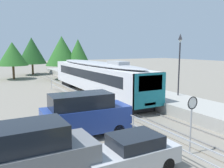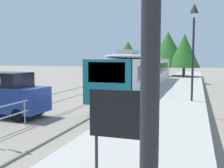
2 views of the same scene
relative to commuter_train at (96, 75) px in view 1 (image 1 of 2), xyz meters
The scene contains 14 objects.
ground_plane 4.26m from the commuter_train, 144.48° to the right, with size 160.00×160.00×0.00m, color gray.
track_rails 3.01m from the commuter_train, 90.00° to the right, with size 3.20×60.00×0.14m.
commuter_train is the anchor object (origin of this frame).
station_platform 4.25m from the commuter_train, 33.38° to the right, with size 3.90×60.00×0.90m, color #A8A59E.
platform_lamp_mid_platform 9.16m from the commuter_train, 59.66° to the right, with size 0.34×0.34×5.35m.
speed_limit_sign 15.50m from the commuter_train, 98.15° to the right, with size 0.61×0.10×2.81m.
carpark_fence 12.64m from the commuter_train, 105.21° to the right, with size 0.06×36.06×1.25m.
parked_hatchback_silver 16.35m from the commuter_train, 109.90° to the right, with size 4.00×1.77×1.53m.
parked_van_grey 17.84m from the commuter_train, 122.84° to the right, with size 4.90×1.95×2.51m.
parked_van_blue 12.20m from the commuter_train, 117.80° to the right, with size 4.98×2.17×2.51m.
tree_behind_carpark 14.61m from the commuter_train, 87.21° to the left, with size 5.20×5.20×6.97m.
tree_behind_station_far 19.90m from the commuter_train, 108.12° to the left, with size 4.81×4.81×6.06m.
tree_distant_left 13.65m from the commuter_train, 77.29° to the left, with size 4.16×4.16×6.51m.
tree_distant_centre 24.44m from the commuter_train, 95.07° to the left, with size 5.33×5.33×7.08m.
Camera 1 is at (-10.59, 1.16, 4.97)m, focal length 38.20 mm.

